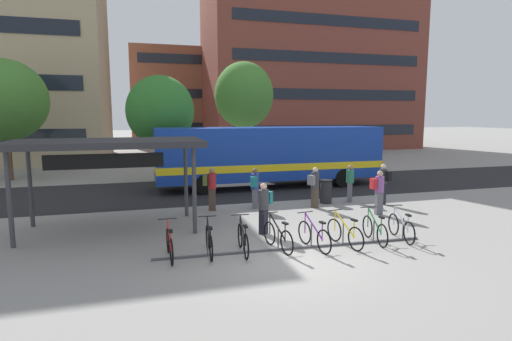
% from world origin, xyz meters
% --- Properties ---
extents(ground, '(200.00, 200.00, 0.00)m').
position_xyz_m(ground, '(0.00, 0.00, 0.00)').
color(ground, gray).
extents(bus_lane_asphalt, '(80.00, 7.20, 0.01)m').
position_xyz_m(bus_lane_asphalt, '(0.00, 10.63, 0.00)').
color(bus_lane_asphalt, '#232326').
rests_on(bus_lane_asphalt, ground).
extents(city_bus, '(12.03, 2.62, 3.20)m').
position_xyz_m(city_bus, '(3.06, 10.63, 1.78)').
color(city_bus, '#14389E').
rests_on(city_bus, ground).
extents(bike_rack, '(8.04, 0.39, 0.70)m').
position_xyz_m(bike_rack, '(0.48, 0.67, 0.09)').
color(bike_rack, '#47474C').
rests_on(bike_rack, ground).
extents(parked_bicycle_red_0, '(0.52, 1.72, 0.99)m').
position_xyz_m(parked_bicycle_red_0, '(-3.04, 0.87, 0.38)').
color(parked_bicycle_red_0, black).
rests_on(parked_bicycle_red_0, ground).
extents(parked_bicycle_black_1, '(0.52, 1.72, 0.99)m').
position_xyz_m(parked_bicycle_black_1, '(-1.97, 0.86, 0.38)').
color(parked_bicycle_black_1, black).
rests_on(parked_bicycle_black_1, ground).
extents(parked_bicycle_black_2, '(0.52, 1.72, 0.99)m').
position_xyz_m(parked_bicycle_black_2, '(-1.03, 0.77, 0.38)').
color(parked_bicycle_black_2, black).
rests_on(parked_bicycle_black_2, ground).
extents(parked_bicycle_black_3, '(0.52, 1.71, 0.99)m').
position_xyz_m(parked_bicycle_black_3, '(-0.00, 0.77, 0.38)').
color(parked_bicycle_black_3, black).
rests_on(parked_bicycle_black_3, ground).
extents(parked_bicycle_purple_4, '(0.52, 1.71, 0.99)m').
position_xyz_m(parked_bicycle_purple_4, '(1.02, 0.55, 0.38)').
color(parked_bicycle_purple_4, black).
rests_on(parked_bicycle_purple_4, ground).
extents(parked_bicycle_yellow_5, '(0.52, 1.71, 0.99)m').
position_xyz_m(parked_bicycle_yellow_5, '(2.00, 0.54, 0.38)').
color(parked_bicycle_yellow_5, black).
rests_on(parked_bicycle_yellow_5, ground).
extents(parked_bicycle_green_6, '(0.52, 1.72, 0.99)m').
position_xyz_m(parked_bicycle_green_6, '(3.05, 0.61, 0.38)').
color(parked_bicycle_green_6, black).
rests_on(parked_bicycle_green_6, ground).
extents(parked_bicycle_silver_7, '(0.52, 1.71, 0.99)m').
position_xyz_m(parked_bicycle_silver_7, '(3.98, 0.61, 0.38)').
color(parked_bicycle_silver_7, black).
rests_on(parked_bicycle_silver_7, ground).
extents(transit_shelter, '(6.10, 3.18, 3.02)m').
position_xyz_m(transit_shelter, '(-4.71, 4.24, 2.83)').
color(transit_shelter, '#38383D').
rests_on(transit_shelter, ground).
extents(commuter_navy_pack_0, '(0.55, 0.60, 1.65)m').
position_xyz_m(commuter_navy_pack_0, '(5.24, 6.07, 0.95)').
color(commuter_navy_pack_0, '#565660').
rests_on(commuter_navy_pack_0, ground).
extents(commuter_olive_pack_1, '(0.59, 0.46, 1.74)m').
position_xyz_m(commuter_olive_pack_1, '(-0.99, 6.10, 1.00)').
color(commuter_olive_pack_1, '#47382D').
rests_on(commuter_olive_pack_1, ground).
extents(commuter_black_pack_2, '(0.50, 0.60, 1.75)m').
position_xyz_m(commuter_black_pack_2, '(6.35, 5.19, 1.01)').
color(commuter_black_pack_2, black).
rests_on(commuter_black_pack_2, ground).
extents(commuter_teal_pack_3, '(0.51, 0.60, 1.68)m').
position_xyz_m(commuter_teal_pack_3, '(0.80, 5.95, 0.96)').
color(commuter_teal_pack_3, '#565660').
rests_on(commuter_teal_pack_3, ground).
extents(commuter_teal_pack_4, '(0.60, 0.57, 1.67)m').
position_xyz_m(commuter_teal_pack_4, '(0.10, 2.41, 0.96)').
color(commuter_teal_pack_4, black).
rests_on(commuter_teal_pack_4, ground).
extents(commuter_grey_pack_5, '(0.60, 0.52, 1.71)m').
position_xyz_m(commuter_grey_pack_5, '(3.21, 5.40, 0.98)').
color(commuter_grey_pack_5, '#47382D').
rests_on(commuter_grey_pack_5, ground).
extents(commuter_red_pack_6, '(0.53, 0.36, 1.72)m').
position_xyz_m(commuter_red_pack_6, '(5.10, 3.62, 0.99)').
color(commuter_red_pack_6, '#565660').
rests_on(commuter_red_pack_6, ground).
extents(trash_bin, '(0.55, 0.55, 1.03)m').
position_xyz_m(trash_bin, '(4.09, 6.11, 0.52)').
color(trash_bin, '#232328').
rests_on(trash_bin, ground).
extents(street_tree_0, '(3.81, 3.81, 6.07)m').
position_xyz_m(street_tree_0, '(-2.48, 14.03, 4.06)').
color(street_tree_0, brown).
rests_on(street_tree_0, ground).
extents(street_tree_1, '(4.24, 4.24, 7.64)m').
position_xyz_m(street_tree_1, '(3.72, 18.99, 5.26)').
color(street_tree_1, brown).
rests_on(street_tree_1, ground).
extents(street_tree_2, '(4.74, 4.74, 7.06)m').
position_xyz_m(street_tree_2, '(-11.09, 17.05, 4.69)').
color(street_tree_2, brown).
rests_on(street_tree_2, ground).
extents(building_right_wing, '(23.75, 10.89, 22.41)m').
position_xyz_m(building_right_wing, '(15.72, 34.89, 11.21)').
color(building_right_wing, brown).
rests_on(building_right_wing, ground).
extents(building_centre_block, '(15.32, 11.45, 11.96)m').
position_xyz_m(building_centre_block, '(3.21, 45.30, 5.98)').
color(building_centre_block, brown).
rests_on(building_centre_block, ground).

